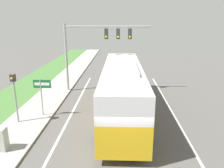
{
  "coord_description": "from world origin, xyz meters",
  "views": [
    {
      "loc": [
        -0.21,
        -9.21,
        6.35
      ],
      "look_at": [
        -0.76,
        6.22,
        1.87
      ],
      "focal_mm": 35.0,
      "sensor_mm": 36.0,
      "label": 1
    }
  ],
  "objects": [
    {
      "name": "ground_plane",
      "position": [
        0.0,
        0.0,
        0.0
      ],
      "size": [
        80.0,
        80.0,
        0.0
      ],
      "primitive_type": "plane",
      "color": "#565451"
    },
    {
      "name": "lane_divider_near",
      "position": [
        -3.6,
        0.0,
        0.0
      ],
      "size": [
        0.14,
        30.0,
        0.01
      ],
      "color": "silver",
      "rests_on": "ground_plane"
    },
    {
      "name": "bus",
      "position": [
        -0.01,
        5.21,
        2.0
      ],
      "size": [
        2.71,
        12.21,
        3.64
      ],
      "color": "gold",
      "rests_on": "ground_plane"
    },
    {
      "name": "lane_divider_far",
      "position": [
        3.6,
        0.0,
        0.0
      ],
      "size": [
        0.14,
        30.0,
        0.01
      ],
      "color": "silver",
      "rests_on": "ground_plane"
    },
    {
      "name": "pedestrian_signal",
      "position": [
        -6.68,
        3.35,
        2.2
      ],
      "size": [
        0.28,
        0.34,
        3.25
      ],
      "color": "#939399",
      "rests_on": "ground_plane"
    },
    {
      "name": "street_sign",
      "position": [
        -5.39,
        4.47,
        1.89
      ],
      "size": [
        1.18,
        0.08,
        2.66
      ],
      "color": "#939399",
      "rests_on": "ground_plane"
    },
    {
      "name": "signal_gantry",
      "position": [
        -2.34,
        10.28,
        4.57
      ],
      "size": [
        7.59,
        0.41,
        6.13
      ],
      "color": "#939399",
      "rests_on": "ground_plane"
    }
  ]
}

